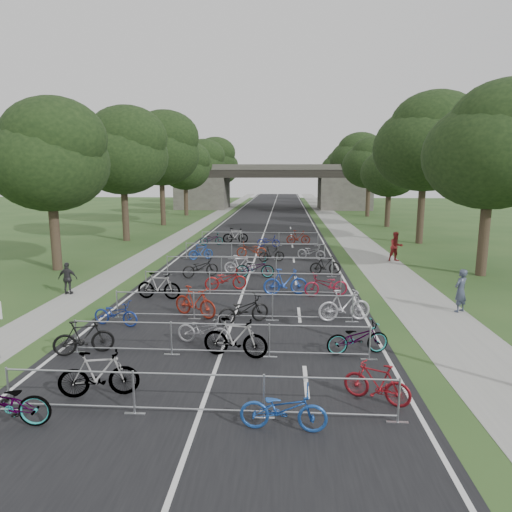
{
  "coord_description": "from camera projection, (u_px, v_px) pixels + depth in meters",
  "views": [
    {
      "loc": [
        1.97,
        -9.77,
        5.63
      ],
      "look_at": [
        0.39,
        15.2,
        1.1
      ],
      "focal_mm": 32.0,
      "sensor_mm": 36.0,
      "label": 1
    }
  ],
  "objects": [
    {
      "name": "tree_left_3",
      "position": [
        186.0,
        167.0,
        61.27
      ],
      "size": [
        6.72,
        6.72,
        10.25
      ],
      "color": "#33261C",
      "rests_on": "ground"
    },
    {
      "name": "barrier_row_5",
      "position": [
        255.0,
        251.0,
        30.27
      ],
      "size": [
        9.7,
        0.08,
        1.1
      ],
      "color": "#A8ABB0",
      "rests_on": "ground"
    },
    {
      "name": "tree_left_5",
      "position": [
        213.0,
        160.0,
        84.55
      ],
      "size": [
        8.4,
        8.4,
        12.81
      ],
      "color": "#33261C",
      "rests_on": "ground"
    },
    {
      "name": "pedestrian_a",
      "position": [
        461.0,
        291.0,
        18.66
      ],
      "size": [
        0.78,
        0.73,
        1.8
      ],
      "primitive_type": "imported",
      "rotation": [
        0.0,
        0.0,
        3.77
      ],
      "color": "#353C4F",
      "rests_on": "ground"
    },
    {
      "name": "pedestrian_b",
      "position": [
        396.0,
        247.0,
        29.54
      ],
      "size": [
        1.08,
        0.93,
        1.92
      ],
      "primitive_type": "imported",
      "rotation": [
        0.0,
        0.0,
        0.25
      ],
      "color": "maroon",
      "rests_on": "ground"
    },
    {
      "name": "bike_20",
      "position": [
        201.0,
        252.0,
        30.22
      ],
      "size": [
        1.72,
        1.27,
        1.02
      ],
      "primitive_type": "imported",
      "rotation": [
        0.0,
        0.0,
        2.1
      ],
      "color": "navy",
      "rests_on": "ground"
    },
    {
      "name": "sidewalk_left",
      "position": [
        213.0,
        217.0,
        60.29
      ],
      "size": [
        2.0,
        140.0,
        0.01
      ],
      "primitive_type": "cube",
      "color": "gray",
      "rests_on": "ground"
    },
    {
      "name": "barrier_row_4",
      "position": [
        249.0,
        266.0,
        25.36
      ],
      "size": [
        9.7,
        0.08,
        1.1
      ],
      "color": "#A8ABB0",
      "rests_on": "ground"
    },
    {
      "name": "bike_10",
      "position": [
        243.0,
        310.0,
        17.26
      ],
      "size": [
        2.17,
        1.65,
        1.09
      ],
      "primitive_type": "imported",
      "rotation": [
        0.0,
        0.0,
        2.09
      ],
      "color": "black",
      "rests_on": "ground"
    },
    {
      "name": "tree_left_0",
      "position": [
        50.0,
        158.0,
        25.91
      ],
      "size": [
        6.72,
        6.72,
        10.25
      ],
      "color": "#33261C",
      "rests_on": "ground"
    },
    {
      "name": "bike_15",
      "position": [
        326.0,
        285.0,
        21.14
      ],
      "size": [
        2.17,
        1.12,
        1.08
      ],
      "primitive_type": "imported",
      "rotation": [
        0.0,
        0.0,
        4.91
      ],
      "color": "maroon",
      "rests_on": "ground"
    },
    {
      "name": "tree_right_3",
      "position": [
        370.0,
        164.0,
        59.67
      ],
      "size": [
        7.17,
        7.17,
        10.93
      ],
      "color": "#33261C",
      "rests_on": "ground"
    },
    {
      "name": "bike_27",
      "position": [
        298.0,
        237.0,
        36.67
      ],
      "size": [
        1.91,
        0.56,
        1.15
      ],
      "primitive_type": "imported",
      "rotation": [
        0.0,
        0.0,
        1.58
      ],
      "color": "maroon",
      "rests_on": "ground"
    },
    {
      "name": "tree_right_5",
      "position": [
        346.0,
        172.0,
        83.42
      ],
      "size": [
        6.16,
        6.16,
        9.39
      ],
      "color": "#33261C",
      "rests_on": "ground"
    },
    {
      "name": "barrier_row_1",
      "position": [
        220.0,
        340.0,
        14.16
      ],
      "size": [
        9.7,
        0.08,
        1.1
      ],
      "color": "#A8ABB0",
      "rests_on": "ground"
    },
    {
      "name": "bike_18",
      "position": [
        255.0,
        268.0,
        24.94
      ],
      "size": [
        2.11,
        0.78,
        1.1
      ],
      "primitive_type": "imported",
      "rotation": [
        0.0,
        0.0,
        1.59
      ],
      "color": "#A8ABB0",
      "rests_on": "ground"
    },
    {
      "name": "pedestrian_c",
      "position": [
        68.0,
        279.0,
        21.45
      ],
      "size": [
        0.9,
        0.39,
        1.53
      ],
      "primitive_type": "imported",
      "rotation": [
        0.0,
        0.0,
        3.17
      ],
      "color": "#272729",
      "rests_on": "ground"
    },
    {
      "name": "bike_25",
      "position": [
        235.0,
        236.0,
        37.24
      ],
      "size": [
        2.14,
        0.97,
        1.24
      ],
      "primitive_type": "imported",
      "rotation": [
        0.0,
        0.0,
        1.76
      ],
      "color": "#A8ABB0",
      "rests_on": "ground"
    },
    {
      "name": "bike_7",
      "position": [
        357.0,
        338.0,
        14.34
      ],
      "size": [
        2.12,
        1.14,
        1.06
      ],
      "primitive_type": "imported",
      "rotation": [
        0.0,
        0.0,
        1.8
      ],
      "color": "#A8ABB0",
      "rests_on": "ground"
    },
    {
      "name": "road",
      "position": [
        270.0,
        217.0,
        59.83
      ],
      "size": [
        11.0,
        140.0,
        0.01
      ],
      "primitive_type": "cube",
      "color": "black",
      "rests_on": "ground"
    },
    {
      "name": "barrier_row_0",
      "position": [
        198.0,
        395.0,
        10.63
      ],
      "size": [
        9.7,
        0.08,
        1.1
      ],
      "color": "#A8ABB0",
      "rests_on": "ground"
    },
    {
      "name": "barrier_row_2",
      "position": [
        233.0,
        306.0,
        17.7
      ],
      "size": [
        9.7,
        0.08,
        1.1
      ],
      "color": "#A8ABB0",
      "rests_on": "ground"
    },
    {
      "name": "ground",
      "position": [
        199.0,
        416.0,
        10.72
      ],
      "size": [
        200.0,
        200.0,
        0.0
      ],
      "primitive_type": "plane",
      "color": "#2B4C20",
      "rests_on": "ground"
    },
    {
      "name": "tree_left_4",
      "position": [
        202.0,
        163.0,
        72.91
      ],
      "size": [
        7.56,
        7.56,
        11.53
      ],
      "color": "#33261C",
      "rests_on": "ground"
    },
    {
      "name": "bike_22",
      "position": [
        272.0,
        254.0,
        29.44
      ],
      "size": [
        1.77,
        0.94,
        1.02
      ],
      "primitive_type": "imported",
      "rotation": [
        0.0,
        0.0,
        1.86
      ],
      "color": "black",
      "rests_on": "ground"
    },
    {
      "name": "tree_right_1",
      "position": [
        427.0,
        144.0,
        35.93
      ],
      "size": [
        8.18,
        8.18,
        12.47
      ],
      "color": "#33261C",
      "rests_on": "ground"
    },
    {
      "name": "bike_21",
      "position": [
        251.0,
        250.0,
        30.95
      ],
      "size": [
        2.07,
        0.83,
        1.07
      ],
      "primitive_type": "imported",
      "rotation": [
        0.0,
        0.0,
        4.77
      ],
      "color": "maroon",
      "rests_on": "ground"
    },
    {
      "name": "tree_right_6",
      "position": [
        339.0,
        167.0,
        95.03
      ],
      "size": [
        7.17,
        7.17,
        10.93
      ],
      "color": "#33261C",
      "rests_on": "ground"
    },
    {
      "name": "overpass_bridge",
      "position": [
        273.0,
        187.0,
        73.93
      ],
      "size": [
        31.0,
        8.0,
        7.05
      ],
      "color": "#43413B",
      "rests_on": "ground"
    },
    {
      "name": "tree_left_6",
      "position": [
        222.0,
        170.0,
        96.62
      ],
      "size": [
        6.72,
        6.72,
        10.25
      ],
      "color": "#33261C",
      "rests_on": "ground"
    },
    {
      "name": "bike_11",
      "position": [
        344.0,
        306.0,
        17.54
      ],
      "size": [
        2.16,
        1.03,
        1.25
      ],
      "primitive_type": "imported",
      "rotation": [
        0.0,
        0.0,
        1.79
      ],
      "color": "#B0AFB8",
      "rests_on": "ground"
    },
    {
      "name": "tree_right_2",
      "position": [
        391.0,
        171.0,
        48.06
      ],
      "size": [
        6.16,
        6.16,
        9.39
      ],
      "color": "#33261C",
      "rests_on": "ground"
    },
    {
      "name": "tree_right_4",
      "position": [
        357.0,
        159.0,
        71.29
      ],
      "size": [
        8.18,
        8.18,
        12.47
      ],
      "color": "#33261C",
      "rests_on": "ground"
    },
    {
      "name": "bike_6",
      "position": [
        235.0,
        338.0,
        14.08
      ],
      "size": [
        2.13,
        0.95,
        1.24
      ],
      "primitive_type": "imported",
      "rotation": [
        0.0,
        0.0,
        1.39
      ],
      "color": "#A8ABB0",
      "rests_on": "ground"
    },
    {
      "name": "bike_9",
      "position": [
        195.0,
        302.0,
        18.07
      ],
      "size": [
        2.07,
        1.48,
        1.23
      ],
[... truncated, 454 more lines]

